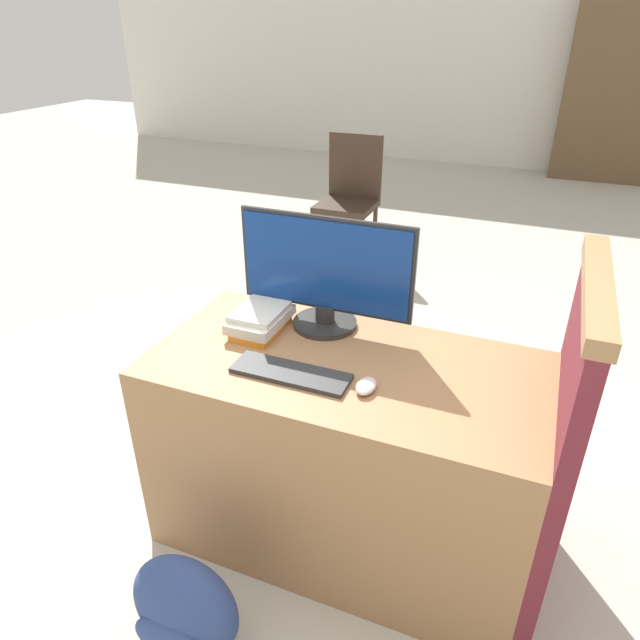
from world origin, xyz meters
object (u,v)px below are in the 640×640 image
at_px(backpack, 184,609).
at_px(far_chair, 350,192).
at_px(keyboard, 291,373).
at_px(monitor, 325,273).
at_px(mouse, 366,386).
at_px(book_stack, 260,320).

distance_m(backpack, far_chair, 3.49).
height_order(keyboard, backpack, keyboard).
distance_m(monitor, backpack, 1.18).
xyz_separation_m(monitor, mouse, (0.27, -0.34, -0.20)).
bearing_deg(keyboard, far_chair, 105.79).
bearing_deg(mouse, keyboard, -176.82).
height_order(keyboard, far_chair, far_chair).
relative_size(book_stack, far_chair, 0.27).
xyz_separation_m(keyboard, far_chair, (-0.82, 2.90, -0.25)).
distance_m(book_stack, backpack, 0.97).
relative_size(monitor, backpack, 1.71).
bearing_deg(monitor, backpack, -98.36).
height_order(keyboard, mouse, mouse).
bearing_deg(mouse, book_stack, 155.40).
relative_size(keyboard, mouse, 4.00).
distance_m(mouse, book_stack, 0.52).
distance_m(book_stack, far_chair, 2.75).
relative_size(keyboard, backpack, 1.03).
distance_m(monitor, mouse, 0.47).
height_order(monitor, book_stack, monitor).
xyz_separation_m(monitor, backpack, (-0.13, -0.85, -0.80)).
relative_size(keyboard, book_stack, 1.50).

